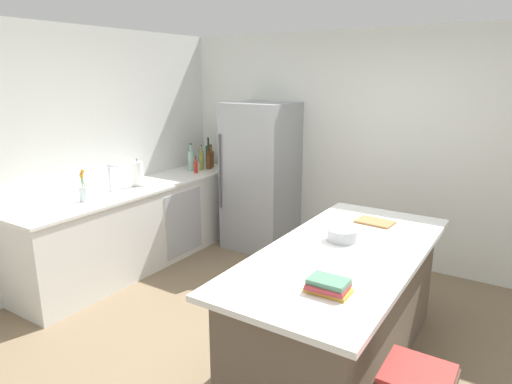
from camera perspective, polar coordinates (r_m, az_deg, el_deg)
name	(u,v)px	position (r m, az deg, el deg)	size (l,w,h in m)	color
ground_plane	(267,347)	(3.79, 1.43, -19.19)	(7.20, 7.20, 0.00)	#7A664C
wall_rear	(370,148)	(5.26, 14.38, 5.42)	(6.00, 0.10, 2.60)	silver
wall_left	(62,158)	(4.95, -23.59, 4.05)	(0.10, 6.00, 2.60)	silver
counter_run_left	(141,225)	(5.25, -14.50, -4.11)	(0.68, 2.94, 0.91)	silver
kitchen_island	(341,307)	(3.45, 10.85, -14.21)	(1.01, 2.24, 0.91)	brown
refrigerator	(261,177)	(5.49, 0.63, 1.99)	(0.78, 0.74, 1.80)	#93969B
sink_faucet	(111,177)	(4.92, -18.09, 1.77)	(0.15, 0.05, 0.30)	silver
flower_vase	(84,192)	(4.65, -21.18, 0.03)	(0.09, 0.09, 0.32)	silver
paper_towel_roll	(138,174)	(5.11, -14.86, 2.21)	(0.14, 0.14, 0.31)	gray
wine_bottle	(209,155)	(6.11, -6.09, 4.75)	(0.07, 0.07, 0.38)	#19381E
whiskey_bottle	(211,158)	(5.99, -5.82, 4.33)	(0.09, 0.09, 0.30)	brown
syrup_bottle	(209,161)	(5.88, -6.06, 3.96)	(0.07, 0.07, 0.26)	#5B3319
olive_oil_bottle	(202,160)	(5.83, -6.97, 4.11)	(0.06, 0.06, 0.33)	olive
gin_bottle	(191,160)	(5.80, -8.29, 4.06)	(0.08, 0.08, 0.35)	#8CB79E
hot_sauce_bottle	(196,167)	(5.66, -7.70, 3.23)	(0.05, 0.05, 0.21)	red
cookbook_stack	(328,286)	(2.64, 9.22, -11.74)	(0.25, 0.19, 0.08)	gold
mixing_bowl	(342,235)	(3.41, 10.96, -5.39)	(0.23, 0.23, 0.09)	#B2B5BA
cutting_board	(375,222)	(3.88, 14.95, -3.72)	(0.31, 0.22, 0.02)	#9E7042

